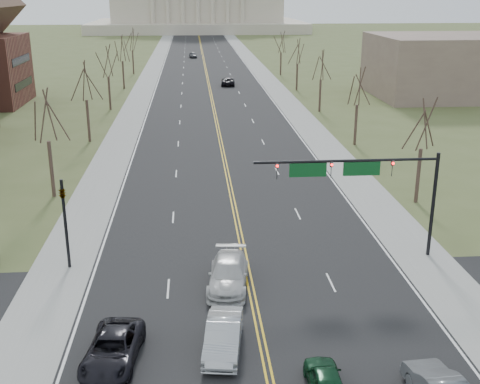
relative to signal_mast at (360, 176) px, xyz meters
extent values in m
cube|color=black|center=(-7.45, 96.50, -5.76)|extent=(20.00, 380.00, 0.01)
cube|color=black|center=(-7.45, -7.50, -5.76)|extent=(120.00, 14.00, 0.01)
cube|color=gray|center=(-19.45, 96.50, -5.75)|extent=(4.00, 380.00, 0.03)
cube|color=gray|center=(4.55, 96.50, -5.75)|extent=(4.00, 380.00, 0.03)
cube|color=gold|center=(-7.45, 96.50, -5.75)|extent=(0.42, 380.00, 0.01)
cube|color=silver|center=(-17.25, 96.50, -5.75)|extent=(0.15, 380.00, 0.01)
cube|color=silver|center=(2.35, 96.50, -5.75)|extent=(0.15, 380.00, 0.01)
cube|color=beige|center=(-7.45, 236.50, -3.76)|extent=(90.00, 60.00, 4.00)
cube|color=beige|center=(-7.45, 236.50, 6.24)|extent=(70.00, 40.00, 16.00)
cylinder|color=black|center=(5.05, 0.00, -2.16)|extent=(0.24, 0.24, 7.20)
cylinder|color=black|center=(-0.95, 0.00, 1.04)|extent=(12.00, 0.18, 0.18)
imported|color=black|center=(2.05, 0.00, 0.49)|extent=(0.35, 0.40, 1.10)
sphere|color=#FF0C0C|center=(2.05, -0.15, 0.84)|extent=(0.18, 0.18, 0.18)
imported|color=black|center=(-1.95, 0.00, 0.49)|extent=(0.35, 0.40, 1.10)
sphere|color=#FF0C0C|center=(-1.95, -0.15, 0.84)|extent=(0.18, 0.18, 0.18)
imported|color=black|center=(-5.45, 0.00, 0.49)|extent=(0.35, 0.40, 1.10)
sphere|color=#FF0C0C|center=(-5.45, -0.15, 0.84)|extent=(0.18, 0.18, 0.18)
cube|color=#0C4C1E|center=(0.05, 0.00, 0.49)|extent=(2.40, 0.12, 0.90)
cube|color=#0C4C1E|center=(-3.45, 0.00, 0.49)|extent=(2.40, 0.12, 0.90)
cylinder|color=black|center=(-18.95, 0.00, -2.76)|extent=(0.20, 0.20, 6.00)
imported|color=black|center=(-18.95, 0.00, -0.56)|extent=(0.32, 0.36, 0.99)
cylinder|color=#362820|center=(8.05, 10.50, -3.42)|extent=(0.32, 0.32, 4.68)
cylinder|color=#362820|center=(-22.95, 14.50, -3.29)|extent=(0.32, 0.32, 4.95)
cylinder|color=#362820|center=(8.05, 30.50, -3.42)|extent=(0.32, 0.32, 4.68)
cylinder|color=#362820|center=(-22.95, 34.50, -3.29)|extent=(0.32, 0.32, 4.95)
cylinder|color=#362820|center=(8.05, 50.50, -3.42)|extent=(0.32, 0.32, 4.68)
cylinder|color=#362820|center=(-22.95, 54.50, -3.29)|extent=(0.32, 0.32, 4.95)
cylinder|color=#362820|center=(8.05, 70.50, -3.42)|extent=(0.32, 0.32, 4.68)
cylinder|color=#362820|center=(-22.95, 74.50, -3.29)|extent=(0.32, 0.32, 4.95)
cylinder|color=#362820|center=(8.05, 90.50, -3.42)|extent=(0.32, 0.32, 4.68)
cylinder|color=#362820|center=(-22.95, 94.50, -3.29)|extent=(0.32, 0.32, 4.95)
cube|color=black|center=(-36.90, 60.50, -2.61)|extent=(0.10, 9.80, 1.20)
cube|color=black|center=(-36.90, 60.50, 1.06)|extent=(0.10, 9.80, 1.20)
cube|color=#6F584F|center=(32.55, 62.50, -0.76)|extent=(25.00, 20.00, 10.00)
imported|color=#0B311A|center=(-5.10, -14.05, -5.09)|extent=(1.64, 3.92, 1.33)
imported|color=#A5A9AD|center=(-9.46, -10.28, -4.95)|extent=(2.36, 5.07, 1.61)
imported|color=black|center=(-14.84, -10.89, -5.02)|extent=(2.98, 5.47, 1.46)
imported|color=#BEBEBE|center=(-8.80, -3.52, -4.92)|extent=(3.01, 5.94, 1.65)
imported|color=black|center=(-3.87, 77.21, -5.01)|extent=(2.77, 5.49, 1.49)
imported|color=#4A4B52|center=(-10.17, 125.60, -5.01)|extent=(2.22, 4.51, 1.48)
camera|label=1|loc=(-10.72, -36.30, 11.44)|focal=45.00mm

